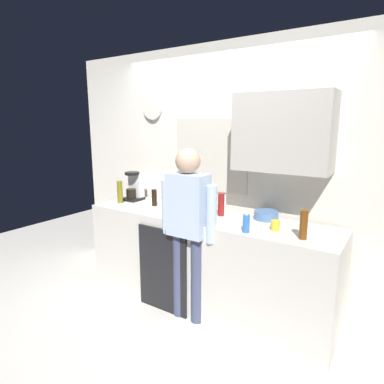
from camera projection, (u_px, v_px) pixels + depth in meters
The scene contains 16 objects.
ground_plane at pixel (188, 317), 3.13m from camera, with size 8.00×8.00×0.00m, color silver.
kitchen_counter at pixel (205, 261), 3.28m from camera, with size 2.53×0.64×0.93m, color beige.
dishwasher_panel at pixel (162, 270), 3.17m from camera, with size 0.56×0.02×0.84m, color black.
back_wall_assembly at pixel (233, 167), 3.37m from camera, with size 4.13×0.42×2.60m.
coffee_maker at pixel (134, 187), 3.83m from camera, with size 0.20×0.20×0.33m.
bottle_olive_oil at pixel (120, 192), 3.68m from camera, with size 0.06×0.06×0.25m, color olive.
bottle_amber_beer at pixel (304, 225), 2.52m from camera, with size 0.06×0.06×0.23m, color brown.
bottle_dark_sauce at pixel (154, 198), 3.56m from camera, with size 0.06×0.06×0.18m, color black.
bottle_red_vinegar at pixel (221, 205), 3.17m from camera, with size 0.06×0.06×0.22m, color maroon.
cup_yellow_cup at pixel (275, 225), 2.74m from camera, with size 0.07×0.07×0.09m, color yellow.
cup_terracotta_mug at pixel (168, 210), 3.21m from camera, with size 0.08×0.08×0.09m, color #B26647.
mixing_bowl at pixel (266, 215), 3.06m from camera, with size 0.22×0.22×0.08m, color #4C72A5.
potted_plant at pixel (177, 204), 3.08m from camera, with size 0.15×0.15×0.23m.
dish_soap at pixel (246, 223), 2.68m from camera, with size 0.06×0.06×0.18m.
storage_canister at pixel (200, 202), 3.38m from camera, with size 0.14×0.14×0.17m, color silver.
person_at_sink at pixel (188, 221), 2.93m from camera, with size 0.57×0.22×1.60m.
Camera 1 is at (1.59, -2.33, 1.80)m, focal length 30.74 mm.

